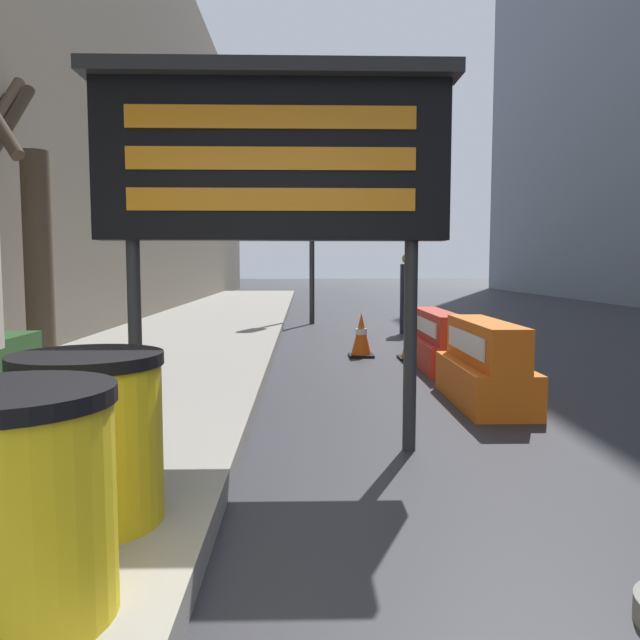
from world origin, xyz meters
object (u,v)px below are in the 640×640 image
object	(u,v)px
barrel_drum_foreground	(13,504)
pedestrian_worker	(407,286)
traffic_cone_mid	(414,334)
traffic_cone_far	(361,335)
jersey_barrier_red_striped	(437,342)
jersey_barrier_orange_far	(485,367)
traffic_cone_near	(477,348)
traffic_light_near_curb	(312,183)
barrel_drum_middle	(89,438)
message_board	(272,159)

from	to	relation	value
barrel_drum_foreground	pedestrian_worker	world-z (taller)	pedestrian_worker
traffic_cone_mid	traffic_cone_far	bearing A→B (deg)	160.46
barrel_drum_foreground	jersey_barrier_red_striped	distance (m)	6.95
traffic_cone_mid	barrel_drum_foreground	bearing A→B (deg)	-110.59
barrel_drum_foreground	traffic_cone_mid	bearing A→B (deg)	69.41
jersey_barrier_orange_far	jersey_barrier_red_striped	world-z (taller)	jersey_barrier_orange_far
traffic_cone_near	pedestrian_worker	bearing A→B (deg)	90.34
traffic_light_near_curb	traffic_cone_far	bearing A→B (deg)	-82.58
barrel_drum_foreground	traffic_light_near_curb	distance (m)	12.89
barrel_drum_foreground	jersey_barrier_red_striped	bearing A→B (deg)	65.86
jersey_barrier_orange_far	traffic_cone_far	world-z (taller)	jersey_barrier_orange_far
jersey_barrier_red_striped	pedestrian_worker	size ratio (longest dim) A/B	1.19
pedestrian_worker	jersey_barrier_red_striped	bearing A→B (deg)	1.92
barrel_drum_middle	pedestrian_worker	size ratio (longest dim) A/B	0.50
traffic_cone_mid	traffic_cone_far	world-z (taller)	traffic_cone_mid
jersey_barrier_orange_far	message_board	bearing A→B (deg)	-142.36
traffic_light_near_curb	jersey_barrier_orange_far	bearing A→B (deg)	-79.06
message_board	traffic_light_near_curb	world-z (taller)	traffic_light_near_curb
traffic_cone_near	jersey_barrier_red_striped	bearing A→B (deg)	106.94
jersey_barrier_orange_far	pedestrian_worker	size ratio (longest dim) A/B	1.02
message_board	jersey_barrier_orange_far	distance (m)	3.16
message_board	traffic_cone_far	world-z (taller)	message_board
barrel_drum_middle	traffic_cone_near	xyz separation A→B (m)	(3.15, 4.56, -0.19)
barrel_drum_middle	traffic_cone_mid	xyz separation A→B (m)	(2.66, 6.19, -0.20)
barrel_drum_middle	traffic_light_near_curb	world-z (taller)	traffic_light_near_curb
barrel_drum_middle	jersey_barrier_orange_far	distance (m)	4.32
barrel_drum_middle	jersey_barrier_orange_far	xyz separation A→B (m)	(2.86, 3.23, -0.21)
traffic_light_near_curb	traffic_cone_mid	bearing A→B (deg)	-75.39
traffic_light_near_curb	barrel_drum_middle	bearing A→B (deg)	-95.96
traffic_cone_far	traffic_cone_mid	bearing A→B (deg)	-19.54
message_board	jersey_barrier_orange_far	size ratio (longest dim) A/B	1.69
barrel_drum_middle	message_board	bearing A→B (deg)	63.90
traffic_cone_mid	traffic_light_near_curb	distance (m)	6.40
message_board	traffic_cone_near	distance (m)	4.14
message_board	barrel_drum_middle	bearing A→B (deg)	-116.10
traffic_cone_far	barrel_drum_middle	bearing A→B (deg)	-106.44
barrel_drum_middle	traffic_cone_near	size ratio (longest dim) A/B	1.04
jersey_barrier_orange_far	traffic_cone_far	xyz separation A→B (m)	(-0.96, 3.23, -0.04)
traffic_cone_far	jersey_barrier_orange_far	bearing A→B (deg)	-73.51
barrel_drum_foreground	jersey_barrier_orange_far	xyz separation A→B (m)	(2.84, 4.07, -0.21)
jersey_barrier_orange_far	traffic_cone_mid	world-z (taller)	jersey_barrier_orange_far
jersey_barrier_orange_far	barrel_drum_foreground	bearing A→B (deg)	-124.94
jersey_barrier_red_striped	barrel_drum_middle	bearing A→B (deg)	-117.47
jersey_barrier_red_striped	traffic_cone_mid	distance (m)	0.72
barrel_drum_foreground	traffic_cone_far	bearing A→B (deg)	75.51
barrel_drum_foreground	traffic_cone_mid	xyz separation A→B (m)	(2.64, 7.03, -0.20)
barrel_drum_foreground	message_board	distance (m)	3.05
jersey_barrier_red_striped	traffic_light_near_curb	distance (m)	7.06
barrel_drum_foreground	traffic_light_near_curb	xyz separation A→B (m)	(1.20, 12.55, 2.71)
barrel_drum_foreground	traffic_cone_near	bearing A→B (deg)	59.86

